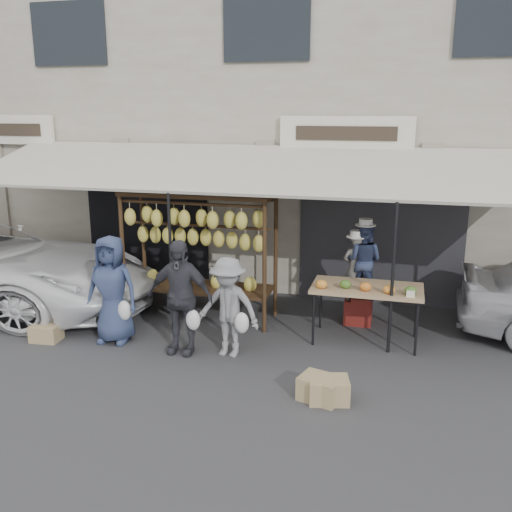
{
  "coord_description": "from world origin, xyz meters",
  "views": [
    {
      "loc": [
        2.63,
        -7.09,
        3.59
      ],
      "look_at": [
        0.36,
        1.4,
        1.3
      ],
      "focal_mm": 40.0,
      "sensor_mm": 36.0,
      "label": 1
    }
  ],
  "objects_px": {
    "customer_right": "(228,307)",
    "crate_near_a": "(329,390)",
    "banana_rack": "(198,231)",
    "crate_near_b": "(320,388)",
    "produce_table": "(367,290)",
    "vendor_left": "(355,268)",
    "crate_far": "(46,333)",
    "customer_left": "(112,290)",
    "customer_mid": "(180,297)",
    "vendor_right": "(364,261)"
  },
  "relations": [
    {
      "from": "customer_mid",
      "to": "crate_near_b",
      "type": "height_order",
      "value": "customer_mid"
    },
    {
      "from": "vendor_right",
      "to": "customer_right",
      "type": "xyz_separation_m",
      "value": [
        -1.81,
        -1.79,
        -0.37
      ]
    },
    {
      "from": "banana_rack",
      "to": "vendor_left",
      "type": "height_order",
      "value": "banana_rack"
    },
    {
      "from": "customer_mid",
      "to": "crate_near_a",
      "type": "distance_m",
      "value": 2.64
    },
    {
      "from": "customer_right",
      "to": "crate_near_b",
      "type": "bearing_deg",
      "value": -26.11
    },
    {
      "from": "produce_table",
      "to": "crate_near_b",
      "type": "relative_size",
      "value": 3.35
    },
    {
      "from": "produce_table",
      "to": "vendor_right",
      "type": "bearing_deg",
      "value": 98.72
    },
    {
      "from": "produce_table",
      "to": "vendor_left",
      "type": "height_order",
      "value": "vendor_left"
    },
    {
      "from": "customer_mid",
      "to": "customer_left",
      "type": "bearing_deg",
      "value": 175.67
    },
    {
      "from": "crate_near_a",
      "to": "customer_left",
      "type": "bearing_deg",
      "value": 163.67
    },
    {
      "from": "produce_table",
      "to": "crate_far",
      "type": "distance_m",
      "value": 5.1
    },
    {
      "from": "crate_near_a",
      "to": "banana_rack",
      "type": "bearing_deg",
      "value": 137.8
    },
    {
      "from": "vendor_right",
      "to": "crate_near_b",
      "type": "distance_m",
      "value": 2.96
    },
    {
      "from": "banana_rack",
      "to": "crate_near_b",
      "type": "height_order",
      "value": "banana_rack"
    },
    {
      "from": "vendor_left",
      "to": "crate_far",
      "type": "xyz_separation_m",
      "value": [
        -4.64,
        -2.01,
        -0.86
      ]
    },
    {
      "from": "customer_right",
      "to": "produce_table",
      "type": "bearing_deg",
      "value": 34.69
    },
    {
      "from": "crate_near_b",
      "to": "crate_far",
      "type": "height_order",
      "value": "crate_near_b"
    },
    {
      "from": "produce_table",
      "to": "crate_near_a",
      "type": "distance_m",
      "value": 2.16
    },
    {
      "from": "crate_near_a",
      "to": "crate_near_b",
      "type": "bearing_deg",
      "value": 175.93
    },
    {
      "from": "produce_table",
      "to": "crate_far",
      "type": "xyz_separation_m",
      "value": [
        -4.89,
        -1.25,
        -0.73
      ]
    },
    {
      "from": "crate_near_a",
      "to": "vendor_left",
      "type": "bearing_deg",
      "value": 89.26
    },
    {
      "from": "produce_table",
      "to": "customer_right",
      "type": "distance_m",
      "value": 2.18
    },
    {
      "from": "customer_left",
      "to": "crate_far",
      "type": "bearing_deg",
      "value": -168.37
    },
    {
      "from": "customer_left",
      "to": "crate_near_b",
      "type": "distance_m",
      "value": 3.65
    },
    {
      "from": "vendor_right",
      "to": "crate_near_b",
      "type": "bearing_deg",
      "value": 99.78
    },
    {
      "from": "produce_table",
      "to": "crate_near_a",
      "type": "relative_size",
      "value": 3.4
    },
    {
      "from": "customer_right",
      "to": "crate_near_a",
      "type": "distance_m",
      "value": 2.01
    },
    {
      "from": "vendor_right",
      "to": "crate_near_b",
      "type": "xyz_separation_m",
      "value": [
        -0.28,
        -2.78,
        -0.97
      ]
    },
    {
      "from": "vendor_left",
      "to": "customer_left",
      "type": "relative_size",
      "value": 0.66
    },
    {
      "from": "vendor_right",
      "to": "customer_mid",
      "type": "relative_size",
      "value": 0.73
    },
    {
      "from": "vendor_left",
      "to": "crate_near_a",
      "type": "bearing_deg",
      "value": 76.18
    },
    {
      "from": "crate_near_a",
      "to": "crate_near_b",
      "type": "xyz_separation_m",
      "value": [
        -0.11,
        0.01,
        0.0
      ]
    },
    {
      "from": "vendor_right",
      "to": "crate_near_a",
      "type": "xyz_separation_m",
      "value": [
        -0.17,
        -2.79,
        -0.97
      ]
    },
    {
      "from": "banana_rack",
      "to": "vendor_left",
      "type": "xyz_separation_m",
      "value": [
        2.63,
        0.42,
        -0.58
      ]
    },
    {
      "from": "vendor_left",
      "to": "vendor_right",
      "type": "bearing_deg",
      "value": 173.73
    },
    {
      "from": "crate_far",
      "to": "banana_rack",
      "type": "bearing_deg",
      "value": 38.27
    },
    {
      "from": "crate_near_a",
      "to": "customer_right",
      "type": "bearing_deg",
      "value": 148.56
    },
    {
      "from": "produce_table",
      "to": "customer_mid",
      "type": "relative_size",
      "value": 0.97
    },
    {
      "from": "customer_left",
      "to": "customer_right",
      "type": "xyz_separation_m",
      "value": [
        1.91,
        -0.04,
        -0.1
      ]
    },
    {
      "from": "banana_rack",
      "to": "vendor_left",
      "type": "relative_size",
      "value": 2.29
    },
    {
      "from": "customer_left",
      "to": "customer_mid",
      "type": "bearing_deg",
      "value": -8.09
    },
    {
      "from": "produce_table",
      "to": "customer_left",
      "type": "xyz_separation_m",
      "value": [
        -3.83,
        -0.98,
        -0.01
      ]
    },
    {
      "from": "customer_left",
      "to": "customer_mid",
      "type": "distance_m",
      "value": 1.18
    },
    {
      "from": "vendor_left",
      "to": "customer_right",
      "type": "bearing_deg",
      "value": 33.59
    },
    {
      "from": "vendor_left",
      "to": "vendor_right",
      "type": "xyz_separation_m",
      "value": [
        0.13,
        0.02,
        0.13
      ]
    },
    {
      "from": "customer_left",
      "to": "crate_far",
      "type": "distance_m",
      "value": 1.31
    },
    {
      "from": "customer_left",
      "to": "customer_right",
      "type": "bearing_deg",
      "value": -3.91
    },
    {
      "from": "crate_near_a",
      "to": "crate_far",
      "type": "relative_size",
      "value": 1.13
    },
    {
      "from": "customer_mid",
      "to": "customer_right",
      "type": "bearing_deg",
      "value": 6.61
    },
    {
      "from": "vendor_left",
      "to": "crate_near_a",
      "type": "distance_m",
      "value": 2.9
    }
  ]
}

